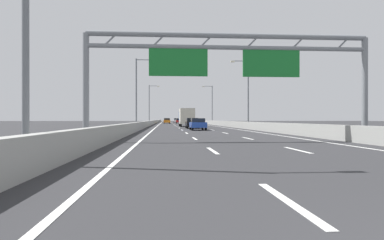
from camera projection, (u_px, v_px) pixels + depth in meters
ground_plane at (179, 123)px, 101.96m from camera, size 260.00×260.00×0.00m
lane_dash_left_0 at (288, 202)px, 5.59m from camera, size 0.16×3.00×0.01m
lane_dash_left_1 at (213, 151)px, 14.57m from camera, size 0.16×3.00×0.01m
lane_dash_left_2 at (195, 139)px, 23.54m from camera, size 0.16×3.00×0.01m
lane_dash_left_3 at (187, 133)px, 32.52m from camera, size 0.16×3.00×0.01m
lane_dash_left_4 at (182, 130)px, 41.49m from camera, size 0.16×3.00×0.01m
lane_dash_left_5 at (179, 128)px, 50.47m from camera, size 0.16×3.00×0.01m
lane_dash_left_6 at (177, 127)px, 59.44m from camera, size 0.16×3.00×0.01m
lane_dash_left_7 at (176, 126)px, 68.42m from camera, size 0.16×3.00×0.01m
lane_dash_left_8 at (174, 125)px, 77.39m from camera, size 0.16×3.00×0.01m
lane_dash_left_9 at (173, 124)px, 86.37m from camera, size 0.16×3.00×0.01m
lane_dash_left_10 at (173, 124)px, 95.34m from camera, size 0.16×3.00×0.01m
lane_dash_left_11 at (172, 123)px, 104.31m from camera, size 0.16×3.00×0.01m
lane_dash_left_12 at (172, 123)px, 113.29m from camera, size 0.16×3.00×0.01m
lane_dash_left_13 at (171, 123)px, 122.26m from camera, size 0.16×3.00×0.01m
lane_dash_left_14 at (171, 122)px, 131.24m from camera, size 0.16×3.00×0.01m
lane_dash_left_15 at (170, 122)px, 140.21m from camera, size 0.16×3.00×0.01m
lane_dash_left_16 at (170, 122)px, 149.19m from camera, size 0.16×3.00×0.01m
lane_dash_left_17 at (170, 122)px, 158.16m from camera, size 0.16×3.00×0.01m
lane_dash_right_1 at (298, 150)px, 14.84m from camera, size 0.16×3.00×0.01m
lane_dash_right_2 at (248, 138)px, 23.81m from camera, size 0.16×3.00×0.01m
lane_dash_right_3 at (225, 133)px, 32.79m from camera, size 0.16×3.00×0.01m
lane_dash_right_4 at (212, 130)px, 41.76m from camera, size 0.16×3.00×0.01m
lane_dash_right_5 at (204, 128)px, 50.74m from camera, size 0.16×3.00×0.01m
lane_dash_right_6 at (198, 127)px, 59.71m from camera, size 0.16×3.00×0.01m
lane_dash_right_7 at (194, 126)px, 68.69m from camera, size 0.16×3.00×0.01m
lane_dash_right_8 at (191, 125)px, 77.66m from camera, size 0.16×3.00×0.01m
lane_dash_right_9 at (188, 124)px, 86.63m from camera, size 0.16×3.00×0.01m
lane_dash_right_10 at (186, 124)px, 95.61m from camera, size 0.16×3.00×0.01m
lane_dash_right_11 at (184, 123)px, 104.58m from camera, size 0.16×3.00×0.01m
lane_dash_right_12 at (183, 123)px, 113.56m from camera, size 0.16×3.00×0.01m
lane_dash_right_13 at (182, 123)px, 122.53m from camera, size 0.16×3.00×0.01m
lane_dash_right_14 at (180, 122)px, 131.51m from camera, size 0.16×3.00×0.01m
lane_dash_right_15 at (179, 122)px, 140.48m from camera, size 0.16×3.00×0.01m
lane_dash_right_16 at (179, 122)px, 149.46m from camera, size 0.16×3.00×0.01m
lane_dash_right_17 at (178, 122)px, 158.43m from camera, size 0.16×3.00×0.01m
edge_line_left at (160, 124)px, 89.60m from camera, size 0.16×176.00×0.01m
edge_line_right at (201, 124)px, 90.38m from camera, size 0.16×176.00×0.01m
barrier_left at (156, 122)px, 111.41m from camera, size 0.45×220.00×0.95m
barrier_right at (199, 122)px, 112.44m from camera, size 0.45×220.00×0.95m
sign_gantry at (229, 59)px, 20.67m from camera, size 16.87×0.36×6.36m
streetlamp_left_mid at (138, 89)px, 47.81m from camera, size 2.58×0.28×9.50m
streetlamp_right_mid at (247, 90)px, 48.92m from camera, size 2.58×0.28×9.50m
streetlamp_left_far at (150, 102)px, 85.60m from camera, size 2.58×0.28×9.50m
streetlamp_right_far at (211, 102)px, 86.72m from camera, size 2.58×0.28×9.50m
blue_car at (198, 124)px, 41.43m from camera, size 1.73×4.40×1.39m
green_car at (187, 121)px, 115.92m from camera, size 1.84×4.20×1.47m
yellow_car at (167, 121)px, 112.85m from camera, size 1.78×4.19×1.40m
white_car at (176, 120)px, 130.11m from camera, size 1.83×4.32×1.57m
black_car at (192, 123)px, 49.00m from camera, size 1.73×4.47×1.44m
red_car at (179, 121)px, 102.43m from camera, size 1.70×4.20×1.50m
orange_car at (167, 121)px, 98.00m from camera, size 1.82×4.66×1.53m
box_truck at (187, 117)px, 61.17m from camera, size 2.42×7.57×3.10m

